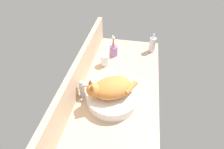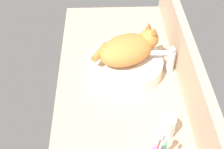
{
  "view_description": "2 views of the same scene",
  "coord_description": "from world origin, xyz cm",
  "px_view_note": "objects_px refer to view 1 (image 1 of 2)",
  "views": [
    {
      "loc": [
        -82.69,
        -11.23,
        91.33
      ],
      "look_at": [
        5.58,
        5.0,
        8.21
      ],
      "focal_mm": 28.0,
      "sensor_mm": 36.0,
      "label": 1
    },
    {
      "loc": [
        94.68,
        -7.92,
        97.64
      ],
      "look_at": [
        0.85,
        -4.64,
        8.35
      ],
      "focal_mm": 50.0,
      "sensor_mm": 36.0,
      "label": 2
    }
  ],
  "objects_px": {
    "soap_dispenser": "(152,45)",
    "water_glass": "(105,61)",
    "toothbrush_cup": "(114,50)",
    "sink_basin": "(112,97)",
    "cat": "(110,88)",
    "faucet": "(84,88)"
  },
  "relations": [
    {
      "from": "sink_basin",
      "to": "faucet",
      "type": "relative_size",
      "value": 2.47
    },
    {
      "from": "soap_dispenser",
      "to": "water_glass",
      "type": "height_order",
      "value": "soap_dispenser"
    },
    {
      "from": "faucet",
      "to": "water_glass",
      "type": "xyz_separation_m",
      "value": [
        0.35,
        -0.07,
        -0.03
      ]
    },
    {
      "from": "cat",
      "to": "toothbrush_cup",
      "type": "height_order",
      "value": "cat"
    },
    {
      "from": "sink_basin",
      "to": "cat",
      "type": "distance_m",
      "value": 0.09
    },
    {
      "from": "sink_basin",
      "to": "cat",
      "type": "bearing_deg",
      "value": 121.05
    },
    {
      "from": "cat",
      "to": "faucet",
      "type": "height_order",
      "value": "cat"
    },
    {
      "from": "sink_basin",
      "to": "soap_dispenser",
      "type": "relative_size",
      "value": 2.05
    },
    {
      "from": "sink_basin",
      "to": "cat",
      "type": "height_order",
      "value": "cat"
    },
    {
      "from": "cat",
      "to": "water_glass",
      "type": "xyz_separation_m",
      "value": [
        0.36,
        0.11,
        -0.09
      ]
    },
    {
      "from": "soap_dispenser",
      "to": "water_glass",
      "type": "xyz_separation_m",
      "value": [
        -0.26,
        0.37,
        -0.03
      ]
    },
    {
      "from": "sink_basin",
      "to": "soap_dispenser",
      "type": "height_order",
      "value": "soap_dispenser"
    },
    {
      "from": "faucet",
      "to": "toothbrush_cup",
      "type": "relative_size",
      "value": 0.73
    },
    {
      "from": "soap_dispenser",
      "to": "water_glass",
      "type": "bearing_deg",
      "value": 125.26
    },
    {
      "from": "water_glass",
      "to": "faucet",
      "type": "bearing_deg",
      "value": 169.36
    },
    {
      "from": "toothbrush_cup",
      "to": "faucet",
      "type": "bearing_deg",
      "value": 167.32
    },
    {
      "from": "cat",
      "to": "toothbrush_cup",
      "type": "distance_m",
      "value": 0.52
    },
    {
      "from": "toothbrush_cup",
      "to": "water_glass",
      "type": "height_order",
      "value": "toothbrush_cup"
    },
    {
      "from": "toothbrush_cup",
      "to": "sink_basin",
      "type": "bearing_deg",
      "value": -170.8
    },
    {
      "from": "soap_dispenser",
      "to": "toothbrush_cup",
      "type": "bearing_deg",
      "value": 110.24
    },
    {
      "from": "toothbrush_cup",
      "to": "water_glass",
      "type": "xyz_separation_m",
      "value": [
        -0.14,
        0.04,
        -0.01
      ]
    },
    {
      "from": "toothbrush_cup",
      "to": "soap_dispenser",
      "type": "bearing_deg",
      "value": -69.76
    }
  ]
}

